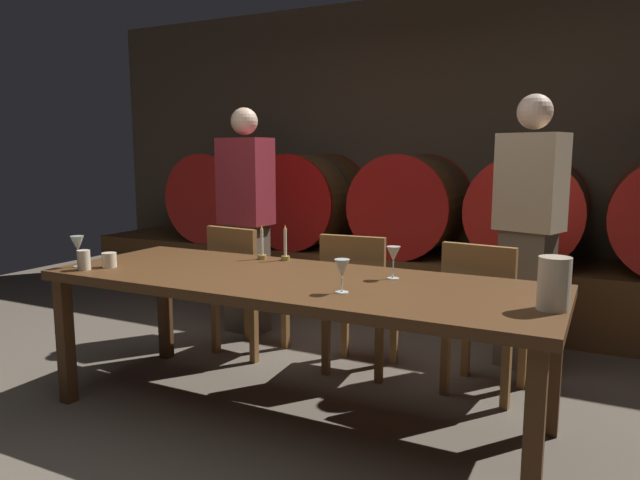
% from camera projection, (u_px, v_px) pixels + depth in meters
% --- Properties ---
extents(ground_plane, '(9.14, 9.14, 0.00)m').
position_uv_depth(ground_plane, '(246.00, 437.00, 2.81)').
color(ground_plane, brown).
extents(back_wall, '(7.03, 0.24, 2.74)m').
position_uv_depth(back_wall, '(431.00, 152.00, 5.32)').
color(back_wall, brown).
rests_on(back_wall, ground).
extents(barrel_shelf, '(6.33, 0.90, 0.52)m').
position_uv_depth(barrel_shelf, '(410.00, 282.00, 5.00)').
color(barrel_shelf, brown).
rests_on(barrel_shelf, ground).
extents(wine_barrel_far_left, '(0.84, 0.86, 0.84)m').
position_uv_depth(wine_barrel_far_left, '(228.00, 197.00, 5.73)').
color(wine_barrel_far_left, brown).
rests_on(wine_barrel_far_left, barrel_shelf).
extents(wine_barrel_left, '(0.84, 0.86, 0.84)m').
position_uv_depth(wine_barrel_left, '(310.00, 200.00, 5.33)').
color(wine_barrel_left, brown).
rests_on(wine_barrel_left, barrel_shelf).
extents(wine_barrel_center, '(0.84, 0.86, 0.84)m').
position_uv_depth(wine_barrel_center, '(412.00, 204.00, 4.90)').
color(wine_barrel_center, brown).
rests_on(wine_barrel_center, barrel_shelf).
extents(wine_barrel_right, '(0.84, 0.86, 0.84)m').
position_uv_depth(wine_barrel_right, '(529.00, 209.00, 4.48)').
color(wine_barrel_right, brown).
rests_on(wine_barrel_right, barrel_shelf).
extents(dining_table, '(2.58, 0.91, 0.74)m').
position_uv_depth(dining_table, '(294.00, 290.00, 2.93)').
color(dining_table, '#4C2D16').
rests_on(dining_table, ground).
extents(chair_left, '(0.45, 0.45, 0.88)m').
position_uv_depth(chair_left, '(243.00, 284.00, 3.92)').
color(chair_left, brown).
rests_on(chair_left, ground).
extents(chair_center, '(0.43, 0.43, 0.88)m').
position_uv_depth(chair_center, '(358.00, 297.00, 3.56)').
color(chair_center, brown).
rests_on(chair_center, ground).
extents(chair_right, '(0.45, 0.45, 0.88)m').
position_uv_depth(chair_right, '(483.00, 312.00, 3.22)').
color(chair_right, brown).
rests_on(chair_right, ground).
extents(guest_left, '(0.40, 0.27, 1.69)m').
position_uv_depth(guest_left, '(246.00, 220.00, 4.36)').
color(guest_left, brown).
rests_on(guest_left, ground).
extents(guest_right, '(0.44, 0.35, 1.71)m').
position_uv_depth(guest_right, '(528.00, 231.00, 3.60)').
color(guest_right, brown).
rests_on(guest_right, ground).
extents(candle_left, '(0.05, 0.05, 0.20)m').
position_uv_depth(candle_left, '(262.00, 250.00, 3.41)').
color(candle_left, olive).
rests_on(candle_left, dining_table).
extents(candle_right, '(0.05, 0.05, 0.21)m').
position_uv_depth(candle_right, '(285.00, 250.00, 3.37)').
color(candle_right, olive).
rests_on(candle_right, dining_table).
extents(pitcher, '(0.13, 0.13, 0.21)m').
position_uv_depth(pitcher, '(554.00, 284.00, 2.30)').
color(pitcher, beige).
rests_on(pitcher, dining_table).
extents(wine_glass_left, '(0.07, 0.07, 0.17)m').
position_uv_depth(wine_glass_left, '(77.00, 245.00, 3.17)').
color(wine_glass_left, silver).
rests_on(wine_glass_left, dining_table).
extents(wine_glass_center, '(0.07, 0.07, 0.15)m').
position_uv_depth(wine_glass_center, '(342.00, 269.00, 2.59)').
color(wine_glass_center, silver).
rests_on(wine_glass_center, dining_table).
extents(wine_glass_right, '(0.07, 0.07, 0.16)m').
position_uv_depth(wine_glass_right, '(393.00, 255.00, 2.87)').
color(wine_glass_right, silver).
rests_on(wine_glass_right, dining_table).
extents(cup_left, '(0.07, 0.07, 0.11)m').
position_uv_depth(cup_left, '(84.00, 260.00, 3.10)').
color(cup_left, beige).
rests_on(cup_left, dining_table).
extents(cup_right, '(0.08, 0.08, 0.08)m').
position_uv_depth(cup_right, '(109.00, 260.00, 3.18)').
color(cup_right, beige).
rests_on(cup_right, dining_table).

